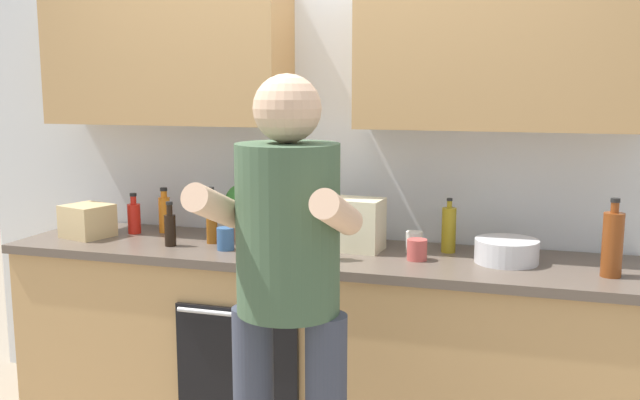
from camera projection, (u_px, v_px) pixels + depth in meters
back_wall_unit at (328, 114)px, 3.35m from camera, size 4.00×0.38×2.50m
counter at (311, 345)px, 3.26m from camera, size 2.84×0.67×0.90m
person_standing at (288, 284)px, 2.31m from camera, size 0.49×0.45×1.67m
bottle_syrup at (212, 219)px, 3.32m from camera, size 0.05×0.05×0.27m
bottle_juice at (164, 213)px, 3.57m from camera, size 0.06×0.06×0.23m
bottle_water at (330, 240)px, 3.00m from camera, size 0.08×0.08×0.23m
bottle_oil at (449, 229)px, 3.14m from camera, size 0.06×0.06×0.24m
bottle_soy at (170, 228)px, 3.27m from camera, size 0.05×0.05×0.21m
bottle_vinegar at (612, 243)px, 2.73m from camera, size 0.08×0.08×0.31m
bottle_hotsauce at (134, 217)px, 3.55m from camera, size 0.06×0.06×0.20m
cup_tea at (225, 239)px, 3.19m from camera, size 0.08×0.08×0.10m
cup_coffee at (414, 242)px, 3.14m from camera, size 0.07×0.07×0.10m
cup_ceramic at (417, 250)px, 3.01m from camera, size 0.09×0.09×0.09m
mixing_bowl at (506, 251)px, 2.96m from camera, size 0.27×0.27×0.10m
knife_block at (296, 216)px, 3.36m from camera, size 0.10×0.14×0.30m
potted_herb at (242, 210)px, 3.42m from camera, size 0.16×0.16×0.27m
grocery_bag_rice at (354, 224)px, 3.18m from camera, size 0.27×0.19×0.24m
grocery_bag_bread at (88, 221)px, 3.47m from camera, size 0.26×0.25×0.16m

